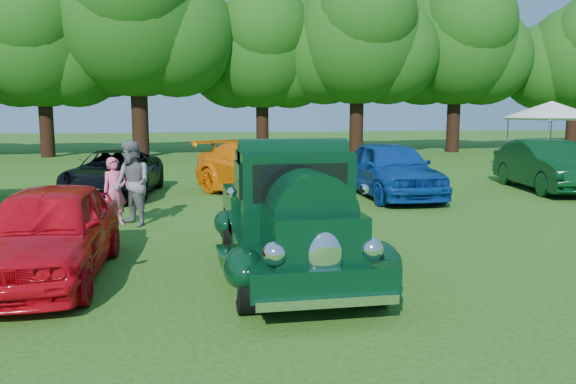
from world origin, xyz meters
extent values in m
plane|color=#1F5213|center=(0.00, 0.00, 0.00)|extent=(120.00, 120.00, 0.00)
cylinder|color=black|center=(-0.43, -1.38, 0.38)|extent=(0.23, 0.76, 0.76)
cylinder|color=black|center=(1.28, -1.38, 0.38)|extent=(0.23, 0.76, 0.76)
cylinder|color=black|center=(-0.43, 1.55, 0.38)|extent=(0.23, 0.76, 0.76)
cylinder|color=black|center=(1.28, 1.55, 0.38)|extent=(0.23, 0.76, 0.76)
cube|color=black|center=(0.43, 0.16, 0.54)|extent=(1.77, 4.63, 0.35)
cube|color=black|center=(0.43, -1.23, 0.95)|extent=(1.13, 1.49, 0.64)
cube|color=black|center=(0.43, 0.03, 1.30)|extent=(1.61, 1.18, 1.24)
cube|color=black|center=(0.43, -0.54, 1.51)|extent=(1.34, 0.06, 0.54)
cube|color=black|center=(0.43, 1.57, 0.82)|extent=(1.77, 2.11, 0.60)
cube|color=black|center=(0.43, 1.57, 1.11)|extent=(1.52, 1.85, 0.05)
ellipsoid|color=black|center=(-0.46, -1.38, 0.58)|extent=(0.51, 0.88, 0.51)
ellipsoid|color=black|center=(1.31, -1.38, 0.58)|extent=(0.51, 0.88, 0.51)
ellipsoid|color=black|center=(-0.49, 1.55, 0.57)|extent=(0.39, 0.74, 0.43)
ellipsoid|color=black|center=(1.34, 1.55, 0.57)|extent=(0.39, 0.74, 0.43)
ellipsoid|color=white|center=(0.43, -2.00, 0.82)|extent=(0.42, 0.13, 0.61)
sphere|color=white|center=(-0.15, -1.93, 0.89)|extent=(0.29, 0.29, 0.29)
sphere|color=white|center=(1.00, -1.93, 0.89)|extent=(0.29, 0.29, 0.29)
cube|color=white|center=(0.43, -2.15, 0.35)|extent=(1.67, 0.11, 0.11)
cube|color=white|center=(0.43, 2.63, 0.41)|extent=(1.67, 0.11, 0.11)
imported|color=red|center=(-3.19, 0.60, 0.71)|extent=(1.77, 4.22, 1.43)
imported|color=black|center=(-3.25, 9.00, 0.68)|extent=(2.73, 5.10, 1.36)
imported|color=orange|center=(1.15, 8.03, 0.81)|extent=(4.67, 5.99, 1.62)
imported|color=navy|center=(4.72, 7.42, 0.82)|extent=(1.95, 4.83, 1.64)
imported|color=black|center=(10.08, 7.85, 0.79)|extent=(2.40, 4.99, 1.58)
imported|color=#E15C82|center=(-2.70, 4.54, 0.75)|extent=(0.66, 0.59, 1.51)
imported|color=slate|center=(-2.32, 4.43, 0.93)|extent=(1.11, 1.15, 1.87)
cube|color=silver|center=(14.26, 13.79, 2.18)|extent=(3.03, 3.03, 0.11)
cone|color=silver|center=(14.26, 13.79, 2.58)|extent=(4.45, 4.45, 0.71)
cylinder|color=slate|center=(13.25, 12.43, 1.07)|extent=(0.05, 0.05, 2.13)
cylinder|color=slate|center=(12.89, 14.80, 1.07)|extent=(0.05, 0.05, 2.13)
cylinder|color=slate|center=(15.26, 15.15, 1.07)|extent=(0.05, 0.05, 2.13)
cylinder|color=black|center=(-8.69, 24.54, 1.86)|extent=(0.75, 0.75, 3.73)
sphere|color=#0E4510|center=(-8.69, 24.54, 6.12)|extent=(6.82, 6.82, 6.82)
cylinder|color=black|center=(-3.64, 23.61, 2.23)|extent=(0.89, 0.89, 4.46)
sphere|color=#0E4510|center=(-3.64, 23.61, 7.32)|extent=(8.16, 8.16, 8.16)
cylinder|color=black|center=(3.26, 25.04, 1.84)|extent=(0.73, 0.73, 3.67)
sphere|color=#0E4510|center=(3.26, 25.04, 6.02)|extent=(6.71, 6.71, 6.71)
cylinder|color=black|center=(8.46, 23.16, 1.98)|extent=(0.79, 0.79, 3.97)
sphere|color=#0E4510|center=(8.46, 23.16, 6.50)|extent=(7.25, 7.25, 7.25)
cylinder|color=black|center=(15.00, 24.30, 1.97)|extent=(0.79, 0.79, 3.95)
sphere|color=#0E4510|center=(15.00, 24.30, 6.47)|extent=(7.22, 7.22, 7.22)
cylinder|color=black|center=(22.79, 23.79, 1.75)|extent=(0.70, 0.70, 3.51)
camera|label=1|loc=(-1.09, -8.10, 2.50)|focal=35.00mm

